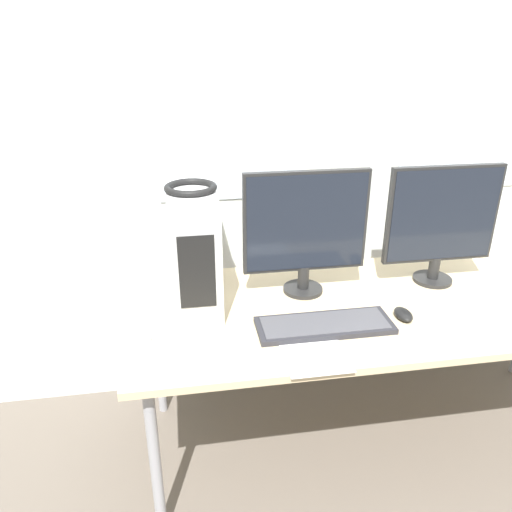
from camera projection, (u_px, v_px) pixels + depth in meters
ground_plane at (410, 512)px, 1.91m from camera, size 14.00×14.00×0.00m
wall_back at (354, 114)px, 2.22m from camera, size 8.00×0.07×2.70m
desk at (386, 310)px, 2.01m from camera, size 2.04×0.82×0.70m
pc_tower at (194, 248)px, 1.92m from camera, size 0.18×0.44×0.45m
headphones at (191, 188)px, 1.82m from camera, size 0.19×0.19×0.02m
monitor_main at (306, 228)px, 1.96m from camera, size 0.50×0.16×0.51m
monitor_right_near at (442, 220)px, 2.04m from camera, size 0.48×0.16×0.51m
keyboard at (324, 325)px, 1.81m from camera, size 0.49×0.17×0.02m
mouse at (403, 314)px, 1.87m from camera, size 0.06×0.10×0.03m
cell_phone at (138, 332)px, 1.78m from camera, size 0.10×0.16×0.01m
paper_sheet_left at (312, 349)px, 1.69m from camera, size 0.21×0.30×0.00m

